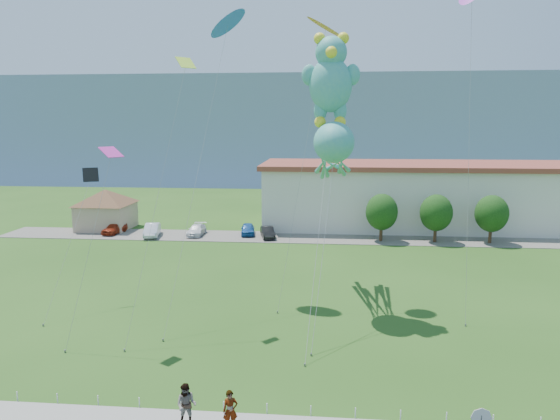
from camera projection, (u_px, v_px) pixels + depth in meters
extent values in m
plane|color=#244A14|center=(250.00, 397.00, 24.14)|extent=(160.00, 160.00, 0.00)
cube|color=#59544C|center=(294.00, 237.00, 58.51)|extent=(70.00, 6.00, 0.06)
cube|color=gray|center=(312.00, 127.00, 139.91)|extent=(160.00, 50.00, 25.00)
cube|color=tan|center=(106.00, 216.00, 63.27)|extent=(6.00, 6.00, 3.20)
pyramid|color=brown|center=(105.00, 197.00, 62.85)|extent=(9.20, 9.20, 1.80)
cube|color=beige|center=(498.00, 198.00, 64.48)|extent=(60.00, 14.00, 7.60)
cube|color=brown|center=(501.00, 166.00, 63.79)|extent=(61.00, 15.00, 0.60)
cylinder|color=red|center=(481.00, 417.00, 18.85)|extent=(0.76, 0.04, 0.76)
cylinder|color=white|center=(481.00, 418.00, 18.83)|extent=(0.80, 0.02, 0.80)
cylinder|color=white|center=(17.00, 396.00, 23.77)|extent=(0.05, 0.05, 0.50)
cylinder|color=white|center=(57.00, 398.00, 23.60)|extent=(0.05, 0.05, 0.50)
cylinder|color=white|center=(98.00, 400.00, 23.43)|extent=(0.05, 0.05, 0.50)
cylinder|color=white|center=(139.00, 402.00, 23.26)|extent=(0.05, 0.05, 0.50)
cylinder|color=white|center=(181.00, 404.00, 23.08)|extent=(0.05, 0.05, 0.50)
cylinder|color=white|center=(224.00, 406.00, 22.91)|extent=(0.05, 0.05, 0.50)
cylinder|color=white|center=(267.00, 409.00, 22.74)|extent=(0.05, 0.05, 0.50)
cylinder|color=white|center=(311.00, 411.00, 22.57)|extent=(0.05, 0.05, 0.50)
cylinder|color=white|center=(355.00, 413.00, 22.39)|extent=(0.05, 0.05, 0.50)
cylinder|color=white|center=(401.00, 415.00, 22.22)|extent=(0.05, 0.05, 0.50)
cylinder|color=white|center=(446.00, 417.00, 22.05)|extent=(0.05, 0.05, 0.50)
cylinder|color=white|center=(493.00, 420.00, 21.87)|extent=(0.05, 0.05, 0.50)
cylinder|color=#3F2B19|center=(381.00, 232.00, 56.49)|extent=(0.36, 0.36, 2.20)
ellipsoid|color=#14380F|center=(382.00, 212.00, 56.10)|extent=(3.60, 3.60, 4.14)
cylinder|color=#3F2B19|center=(435.00, 233.00, 55.97)|extent=(0.36, 0.36, 2.20)
ellipsoid|color=#14380F|center=(436.00, 213.00, 55.59)|extent=(3.60, 3.60, 4.14)
cylinder|color=#3F2B19|center=(490.00, 234.00, 55.45)|extent=(0.36, 0.36, 2.20)
ellipsoid|color=#14380F|center=(492.00, 214.00, 55.07)|extent=(3.60, 3.60, 4.14)
imported|color=gray|center=(230.00, 410.00, 21.28)|extent=(0.74, 0.59, 1.78)
imported|color=gray|center=(186.00, 405.00, 21.59)|extent=(0.97, 0.78, 1.90)
imported|color=#9C2B13|center=(115.00, 228.00, 60.45)|extent=(2.21, 4.12, 1.33)
imported|color=silver|center=(152.00, 230.00, 58.94)|extent=(2.48, 4.74, 1.49)
imported|color=white|center=(197.00, 230.00, 59.58)|extent=(1.76, 4.26, 1.23)
imported|color=#1C539B|center=(248.00, 229.00, 59.85)|extent=(2.11, 4.08, 1.33)
imported|color=black|center=(268.00, 232.00, 58.20)|extent=(2.23, 4.11, 1.28)
ellipsoid|color=teal|center=(334.00, 142.00, 33.93)|extent=(2.81, 3.65, 2.81)
sphere|color=white|center=(327.00, 138.00, 32.84)|extent=(0.44, 0.44, 0.44)
sphere|color=white|center=(342.00, 138.00, 32.76)|extent=(0.44, 0.44, 0.44)
cylinder|color=slate|center=(311.00, 355.00, 28.48)|extent=(0.10, 0.10, 0.16)
cylinder|color=gray|center=(323.00, 247.00, 30.77)|extent=(1.26, 6.70, 10.92)
ellipsoid|color=teal|center=(331.00, 85.00, 34.21)|extent=(2.96, 2.52, 3.70)
sphere|color=teal|center=(331.00, 52.00, 33.85)|extent=(2.16, 2.16, 2.16)
sphere|color=yellow|center=(320.00, 39.00, 33.77)|extent=(0.80, 0.80, 0.80)
sphere|color=yellow|center=(343.00, 38.00, 33.63)|extent=(0.80, 0.80, 0.80)
sphere|color=yellow|center=(331.00, 52.00, 32.97)|extent=(0.80, 0.80, 0.80)
ellipsoid|color=teal|center=(309.00, 75.00, 34.22)|extent=(1.02, 0.73, 1.43)
ellipsoid|color=teal|center=(353.00, 75.00, 33.97)|extent=(1.02, 0.73, 1.43)
ellipsoid|color=teal|center=(320.00, 110.00, 34.56)|extent=(0.91, 0.80, 1.48)
ellipsoid|color=teal|center=(340.00, 110.00, 34.44)|extent=(0.91, 0.80, 1.48)
sphere|color=yellow|center=(320.00, 122.00, 34.47)|extent=(0.80, 0.80, 0.80)
sphere|color=yellow|center=(340.00, 122.00, 34.35)|extent=(0.80, 0.80, 0.80)
cylinder|color=slate|center=(305.00, 365.00, 27.24)|extent=(0.10, 0.10, 0.16)
cylinder|color=gray|center=(319.00, 230.00, 30.95)|extent=(1.29, 9.90, 12.86)
cylinder|color=slate|center=(466.00, 325.00, 32.68)|extent=(0.10, 0.10, 0.16)
cylinder|color=gray|center=(469.00, 157.00, 33.01)|extent=(0.33, 4.43, 21.56)
cone|color=orange|center=(326.00, 27.00, 36.72)|extent=(1.80, 1.33, 1.33)
cylinder|color=slate|center=(277.00, 312.00, 34.95)|extent=(0.10, 0.10, 0.16)
cylinder|color=gray|center=(302.00, 167.00, 35.84)|extent=(3.10, 5.53, 19.81)
cube|color=#CC2D9E|center=(111.00, 152.00, 28.90)|extent=(1.29, 1.29, 0.86)
cylinder|color=slate|center=(65.00, 351.00, 28.90)|extent=(0.10, 0.10, 0.16)
cylinder|color=gray|center=(88.00, 253.00, 28.91)|extent=(2.52, 2.20, 11.13)
cube|color=#BAEF38|center=(186.00, 63.00, 32.07)|extent=(1.29, 1.29, 0.86)
cylinder|color=slate|center=(124.00, 350.00, 29.02)|extent=(0.10, 0.10, 0.16)
cylinder|color=gray|center=(157.00, 200.00, 30.56)|extent=(2.49, 6.24, 16.64)
cone|color=blue|center=(228.00, 23.00, 37.22)|extent=(1.80, 1.33, 1.33)
cylinder|color=slate|center=(163.00, 340.00, 30.40)|extent=(0.10, 0.10, 0.16)
cylinder|color=gray|center=(199.00, 167.00, 33.82)|extent=(2.34, 10.65, 20.20)
cube|color=black|center=(91.00, 175.00, 37.03)|extent=(1.29, 1.29, 0.86)
cylinder|color=slate|center=(43.00, 325.00, 32.67)|extent=(0.10, 0.10, 0.16)
cylinder|color=gray|center=(68.00, 246.00, 34.86)|extent=(0.96, 6.12, 9.04)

